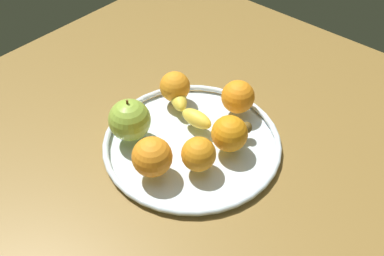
# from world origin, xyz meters

# --- Properties ---
(ground_plane) EXTENTS (1.12, 1.12, 0.04)m
(ground_plane) POSITION_xyz_m (0.00, 0.00, -0.02)
(ground_plane) COLOR brown
(fruit_bowl) EXTENTS (0.35, 0.35, 0.02)m
(fruit_bowl) POSITION_xyz_m (0.00, 0.00, 0.01)
(fruit_bowl) COLOR silver
(fruit_bowl) RESTS_ON ground_plane
(banana) EXTENTS (0.21, 0.08, 0.03)m
(banana) POSITION_xyz_m (-0.02, 0.05, 0.03)
(banana) COLOR yellow
(banana) RESTS_ON fruit_bowl
(apple) EXTENTS (0.08, 0.08, 0.09)m
(apple) POSITION_xyz_m (-0.10, -0.07, 0.06)
(apple) COLOR #94B83E
(apple) RESTS_ON fruit_bowl
(orange_back_left) EXTENTS (0.06, 0.06, 0.06)m
(orange_back_left) POSITION_xyz_m (0.05, -0.04, 0.05)
(orange_back_left) COLOR orange
(orange_back_left) RESTS_ON fruit_bowl
(orange_front_right) EXTENTS (0.07, 0.07, 0.07)m
(orange_front_right) POSITION_xyz_m (0.00, -0.11, 0.05)
(orange_front_right) COLOR orange
(orange_front_right) RESTS_ON fruit_bowl
(orange_center) EXTENTS (0.07, 0.07, 0.07)m
(orange_center) POSITION_xyz_m (0.07, 0.03, 0.05)
(orange_center) COLOR orange
(orange_center) RESTS_ON fruit_bowl
(orange_back_right) EXTENTS (0.07, 0.07, 0.07)m
(orange_back_right) POSITION_xyz_m (0.01, 0.13, 0.05)
(orange_back_right) COLOR orange
(orange_back_right) RESTS_ON fruit_bowl
(orange_front_left) EXTENTS (0.06, 0.06, 0.06)m
(orange_front_left) POSITION_xyz_m (-0.11, 0.07, 0.05)
(orange_front_left) COLOR orange
(orange_front_left) RESTS_ON fruit_bowl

